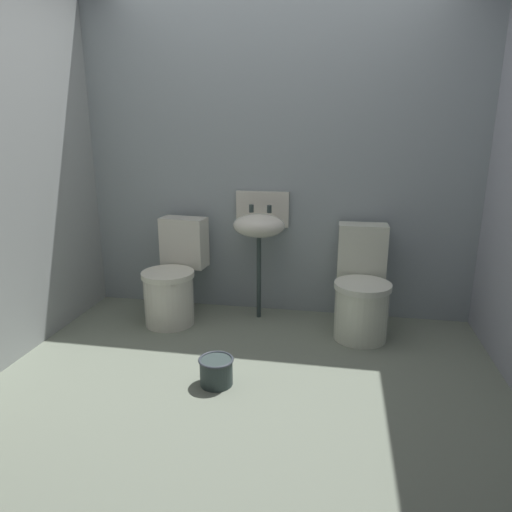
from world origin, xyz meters
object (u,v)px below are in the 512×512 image
at_px(toilet_right, 361,292).
at_px(bucket, 216,371).
at_px(sink, 260,224).
at_px(toilet_left, 174,280).

relative_size(toilet_right, bucket, 3.71).
height_order(toilet_right, sink, sink).
bearing_deg(toilet_left, sink, -156.89).
distance_m(sink, bucket, 1.26).
bearing_deg(sink, toilet_left, -163.80).
height_order(toilet_left, bucket, toilet_left).
xyz_separation_m(sink, bucket, (-0.07, -1.07, -0.67)).
relative_size(sink, bucket, 4.71).
relative_size(toilet_right, sink, 0.79).
distance_m(toilet_right, sink, 0.92).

